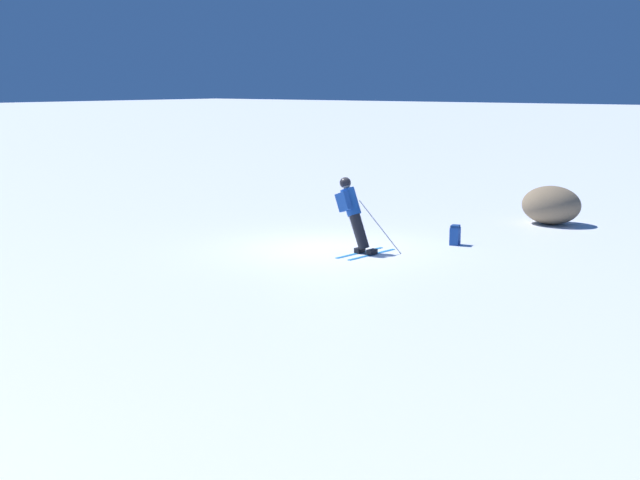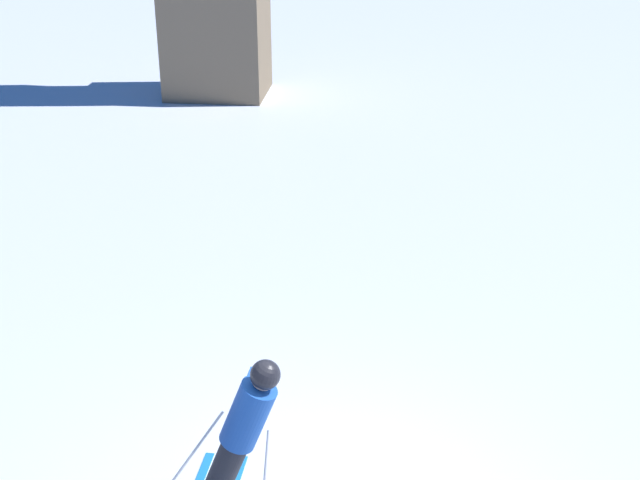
% 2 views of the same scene
% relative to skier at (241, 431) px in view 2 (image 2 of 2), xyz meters
% --- Properties ---
extents(skier, '(1.47, 1.80, 1.84)m').
position_rel_skier_xyz_m(skier, '(0.00, 0.00, 0.00)').
color(skier, '#1E7AC6').
rests_on(skier, ground).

